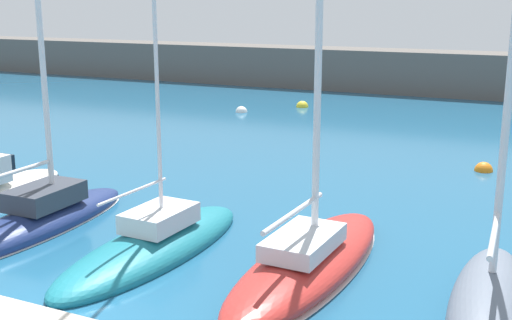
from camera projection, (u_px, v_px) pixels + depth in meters
breakwater_seawall at (422, 72)px, 47.30m from camera, size 108.00×3.88×3.05m
sailboat_navy_second at (39, 217)px, 19.27m from camera, size 2.00×7.47×12.77m
sailboat_teal_third at (154, 245)px, 17.47m from camera, size 2.64×7.66×16.01m
sailboat_red_fourth at (309, 257)px, 16.09m from camera, size 2.50×8.23×14.30m
sailboat_slate_fifth at (489, 302)px, 13.90m from camera, size 1.95×6.80×13.50m
mooring_buoy_yellow at (302, 107)px, 41.39m from camera, size 0.78×0.78×0.78m
mooring_buoy_orange at (483, 171)px, 25.88m from camera, size 0.72×0.72×0.72m
mooring_buoy_white at (241, 112)px, 39.51m from camera, size 0.72×0.72×0.72m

